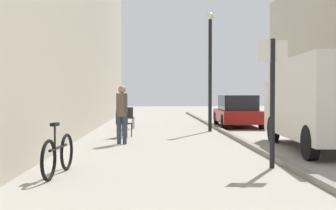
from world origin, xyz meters
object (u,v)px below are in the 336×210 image
lamp_post (210,64)px  parked_car (237,111)px  pedestrian_main_foreground (122,110)px  bicycle_leaning (58,155)px  street_sign_post (272,91)px  delivery_van (324,101)px  cafe_chair_by_doorway (128,116)px  cafe_chair_near_window (123,122)px

lamp_post → parked_car: bearing=57.6°
pedestrian_main_foreground → lamp_post: 5.58m
lamp_post → bicycle_leaning: bearing=-114.0°
parked_car → street_sign_post: (-1.54, -11.05, 0.83)m
delivery_van → pedestrian_main_foreground: bearing=167.4°
pedestrian_main_foreground → lamp_post: size_ratio=0.37×
pedestrian_main_foreground → cafe_chair_by_doorway: size_ratio=1.86×
delivery_van → cafe_chair_by_doorway: delivery_van is taller
pedestrian_main_foreground → parked_car: bearing=-113.9°
parked_car → bicycle_leaning: size_ratio=2.41×
pedestrian_main_foreground → cafe_chair_near_window: 2.05m
lamp_post → street_sign_post: bearing=-89.4°
parked_car → street_sign_post: 11.19m
delivery_van → bicycle_leaning: 7.16m
bicycle_leaning → cafe_chair_by_doorway: size_ratio=1.88×
pedestrian_main_foreground → parked_car: pedestrian_main_foreground is taller
lamp_post → cafe_chair_near_window: lamp_post is taller
bicycle_leaning → cafe_chair_by_doorway: bearing=91.4°
delivery_van → cafe_chair_near_window: 6.67m
street_sign_post → bicycle_leaning: size_ratio=1.47×
lamp_post → pedestrian_main_foreground: bearing=-127.5°
pedestrian_main_foreground → delivery_van: size_ratio=0.33×
street_sign_post → cafe_chair_by_doorway: bearing=-66.0°
pedestrian_main_foreground → cafe_chair_by_doorway: bearing=-77.0°
pedestrian_main_foreground → street_sign_post: bearing=139.8°
pedestrian_main_foreground → street_sign_post: (3.32, -4.25, 0.54)m
pedestrian_main_foreground → parked_car: size_ratio=0.41×
pedestrian_main_foreground → cafe_chair_near_window: (-0.10, 1.99, -0.46)m
parked_car → cafe_chair_near_window: size_ratio=4.54×
cafe_chair_by_doorway → bicycle_leaning: bearing=-86.0°
pedestrian_main_foreground → cafe_chair_near_window: size_ratio=1.86×
pedestrian_main_foreground → cafe_chair_by_doorway: (-0.12, 5.54, -0.46)m
parked_car → lamp_post: (-1.64, -2.58, 2.01)m
parked_car → cafe_chair_near_window: parked_car is taller
street_sign_post → bicycle_leaning: street_sign_post is taller
delivery_van → cafe_chair_by_doorway: (-5.60, 7.11, -0.76)m
pedestrian_main_foreground → street_sign_post: 5.42m
bicycle_leaning → cafe_chair_near_window: size_ratio=1.88×
pedestrian_main_foreground → parked_car: (4.87, 6.79, -0.30)m
pedestrian_main_foreground → lamp_post: lamp_post is taller
pedestrian_main_foreground → delivery_van: delivery_van is taller
parked_car → bicycle_leaning: (-5.68, -11.65, -0.33)m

